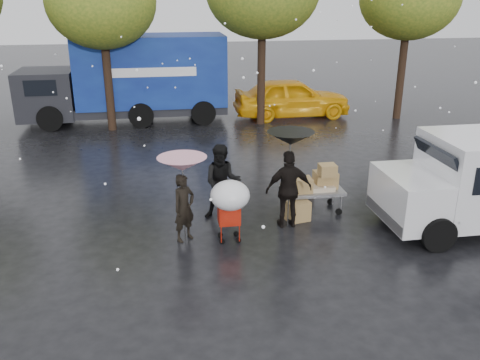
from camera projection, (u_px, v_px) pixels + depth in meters
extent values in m
plane|color=black|center=(240.00, 236.00, 11.46)|extent=(90.00, 90.00, 0.00)
imported|color=black|center=(184.00, 208.00, 11.05)|extent=(0.67, 0.63, 1.53)
imported|color=black|center=(222.00, 182.00, 12.06)|extent=(1.00, 0.84, 1.85)
imported|color=black|center=(289.00, 189.00, 11.64)|extent=(1.08, 0.45, 1.84)
cylinder|color=#4C4C4C|center=(184.00, 203.00, 11.01)|extent=(0.02, 0.02, 1.78)
cone|color=#C55171|center=(182.00, 164.00, 10.69)|extent=(1.06, 1.06, 0.30)
sphere|color=#4C4C4C|center=(182.00, 163.00, 10.68)|extent=(0.06, 0.06, 0.06)
cylinder|color=#4C4C4C|center=(289.00, 183.00, 11.58)|extent=(0.02, 0.02, 2.14)
cone|color=black|center=(291.00, 138.00, 11.21)|extent=(1.05, 1.05, 0.30)
sphere|color=#4C4C4C|center=(291.00, 137.00, 11.19)|extent=(0.06, 0.06, 0.06)
cube|color=slate|center=(312.00, 191.00, 12.56)|extent=(1.50, 0.80, 0.08)
cylinder|color=slate|center=(283.00, 183.00, 12.36)|extent=(0.04, 0.04, 0.60)
cube|color=#9B7243|center=(325.00, 179.00, 12.62)|extent=(0.55, 0.45, 0.40)
cube|color=#9B7243|center=(302.00, 185.00, 12.35)|extent=(0.45, 0.40, 0.35)
cube|color=#9B7243|center=(327.00, 170.00, 12.26)|extent=(0.40, 0.35, 0.28)
cube|color=#CCAA8D|center=(315.00, 187.00, 12.53)|extent=(0.90, 0.55, 0.12)
cylinder|color=black|center=(292.00, 215.00, 12.34)|extent=(0.16, 0.05, 0.16)
cylinder|color=black|center=(285.00, 205.00, 12.93)|extent=(0.16, 0.05, 0.16)
cylinder|color=black|center=(339.00, 212.00, 12.52)|extent=(0.16, 0.05, 0.16)
cylinder|color=black|center=(330.00, 202.00, 13.11)|extent=(0.16, 0.05, 0.16)
cube|color=#A71909|center=(229.00, 213.00, 11.06)|extent=(0.47, 0.41, 0.45)
cylinder|color=#A71909|center=(230.00, 201.00, 10.75)|extent=(0.42, 0.02, 0.02)
cylinder|color=#4C4C4C|center=(230.00, 204.00, 10.78)|extent=(0.02, 0.02, 0.60)
ellipsoid|color=white|center=(230.00, 195.00, 10.71)|extent=(0.84, 0.84, 0.63)
cylinder|color=black|center=(222.00, 241.00, 11.09)|extent=(0.12, 0.04, 0.12)
cylinder|color=black|center=(220.00, 235.00, 11.39)|extent=(0.12, 0.04, 0.12)
cylinder|color=black|center=(238.00, 240.00, 11.14)|extent=(0.12, 0.04, 0.12)
cylinder|color=black|center=(236.00, 234.00, 11.44)|extent=(0.12, 0.04, 0.12)
cube|color=white|center=(410.00, 197.00, 11.40)|extent=(1.20, 1.95, 1.10)
cube|color=black|center=(438.00, 160.00, 11.18)|extent=(0.37, 1.70, 0.67)
cube|color=slate|center=(385.00, 215.00, 11.46)|extent=(0.12, 1.90, 0.25)
cylinder|color=black|center=(438.00, 234.00, 10.72)|extent=(0.76, 0.28, 0.76)
cylinder|color=black|center=(397.00, 200.00, 12.47)|extent=(0.76, 0.28, 0.76)
cube|color=navy|center=(151.00, 70.00, 20.89)|extent=(6.00, 2.50, 2.80)
cube|color=black|center=(48.00, 94.00, 20.55)|extent=(2.20, 2.40, 1.90)
cube|color=black|center=(130.00, 108.00, 21.28)|extent=(8.00, 2.30, 0.35)
cube|color=white|center=(151.00, 72.00, 19.69)|extent=(3.50, 0.03, 0.35)
cylinder|color=black|center=(50.00, 118.00, 19.78)|extent=(1.00, 0.30, 1.00)
cylinder|color=black|center=(60.00, 106.00, 21.91)|extent=(1.00, 0.30, 1.00)
cylinder|color=black|center=(203.00, 113.00, 20.69)|extent=(1.00, 0.30, 1.00)
cylinder|color=black|center=(199.00, 101.00, 22.82)|extent=(1.00, 0.30, 1.00)
cube|color=#9B7243|center=(297.00, 210.00, 12.20)|extent=(0.62, 0.54, 0.49)
cube|color=#9B7243|center=(307.00, 188.00, 13.76)|extent=(0.52, 0.46, 0.34)
imported|color=#F8AD0D|center=(292.00, 98.00, 21.89)|extent=(4.99, 2.10, 1.69)
cylinder|color=black|center=(107.00, 73.00, 19.37)|extent=(0.32, 0.32, 4.48)
ellipsoid|color=#3E621C|center=(101.00, 2.00, 18.47)|extent=(4.00, 4.00, 3.40)
cylinder|color=black|center=(261.00, 63.00, 20.20)|extent=(0.32, 0.32, 4.90)
cylinder|color=black|center=(402.00, 64.00, 21.16)|extent=(0.32, 0.32, 4.62)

